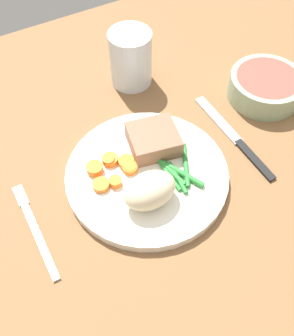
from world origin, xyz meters
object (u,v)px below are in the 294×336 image
Objects in this scene: fork at (36,230)px; salad_bowl at (266,86)px; water_glass at (131,62)px; knife at (235,138)px; dinner_plate at (147,175)px; meat_portion at (153,140)px.

fork is 45.87cm from salad_bowl.
fork is at bearing -172.78° from salad_bowl.
water_glass reaches higher than salad_bowl.
water_glass is 0.78× the size of salad_bowl.
knife is 2.02× the size of water_glass.
dinner_plate is 18.18cm from fork.
meat_portion reaches higher than dinner_plate.
meat_portion is at bearing -176.20° from salad_bowl.
water_glass reaches higher than knife.
salad_bowl is (18.89, -15.49, -1.84)cm from water_glass.
dinner_plate is at bearing -111.78° from water_glass.
meat_portion reaches higher than knife.
dinner_plate is 1.50× the size of fork.
dinner_plate is at bearing -168.59° from salad_bowl.
water_glass reaches higher than dinner_plate.
dinner_plate is at bearing -130.60° from meat_portion.
salad_bowl reaches higher than knife.
water_glass is at bearing 109.02° from knife.
fork is at bearing 177.77° from knife.
dinner_plate is 5.68cm from meat_portion.
water_glass is (26.56, 21.25, 4.12)cm from fork.
fork is at bearing -169.03° from meat_portion.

